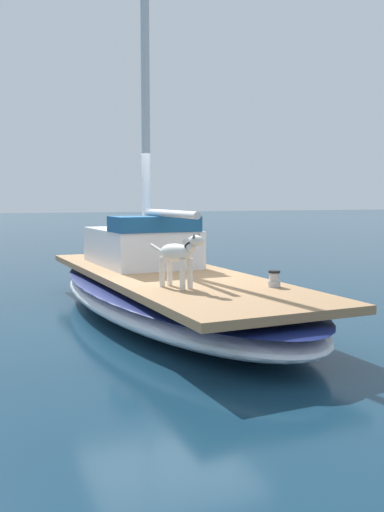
# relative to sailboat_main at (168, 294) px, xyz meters

# --- Properties ---
(ground_plane) EXTENTS (120.00, 120.00, 0.00)m
(ground_plane) POSITION_rel_sailboat_main_xyz_m (0.00, 0.00, -0.34)
(ground_plane) COLOR #143347
(sailboat_main) EXTENTS (2.88, 7.36, 0.66)m
(sailboat_main) POSITION_rel_sailboat_main_xyz_m (0.00, 0.00, 0.00)
(sailboat_main) COLOR white
(sailboat_main) RESTS_ON ground
(mast_main) EXTENTS (0.14, 2.27, 6.58)m
(mast_main) POSITION_rel_sailboat_main_xyz_m (-0.05, 0.74, 3.27)
(mast_main) COLOR silver
(mast_main) RESTS_ON sailboat_main
(cabin_house) EXTENTS (1.51, 2.29, 0.84)m
(cabin_house) POSITION_rel_sailboat_main_xyz_m (-0.06, 1.12, 0.67)
(cabin_house) COLOR silver
(cabin_house) RESTS_ON sailboat_main
(dog_white) EXTENTS (0.47, 0.89, 0.70)m
(dog_white) POSITION_rel_sailboat_main_xyz_m (-0.35, -1.43, 0.75)
(dog_white) COLOR silver
(dog_white) RESTS_ON sailboat_main
(deck_winch) EXTENTS (0.16, 0.16, 0.21)m
(deck_winch) POSITION_rel_sailboat_main_xyz_m (0.81, -1.78, 0.42)
(deck_winch) COLOR #B7B7BC
(deck_winch) RESTS_ON sailboat_main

